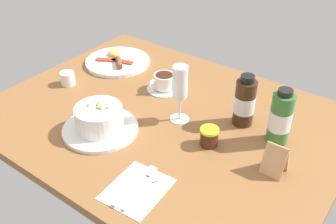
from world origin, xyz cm
name	(u,v)px	position (x,y,z in cm)	size (l,w,h in cm)	color
ground_plane	(164,120)	(0.00, 0.00, -1.50)	(110.00, 84.00, 3.00)	brown
porridge_bowl	(99,120)	(-10.78, -17.57, 3.92)	(22.91, 22.91, 9.04)	white
cutlery_setting	(138,188)	(14.17, -29.23, 0.26)	(14.62, 17.28, 0.90)	white
coffee_cup	(164,83)	(-10.02, 13.39, 2.67)	(12.32, 12.44, 5.83)	white
creamer_jug	(67,78)	(-40.29, -4.41, 2.46)	(6.12, 5.11, 5.38)	white
wine_glass	(180,85)	(4.96, 1.67, 12.45)	(6.15, 6.15, 18.66)	white
jam_jar	(209,137)	(19.07, -3.63, 2.80)	(5.44, 5.44, 5.52)	#462315
sauce_bottle_brown	(245,102)	(21.76, 11.77, 7.60)	(6.41, 6.41, 16.72)	#382314
sauce_bottle_green	(280,118)	(34.02, 9.58, 8.06)	(6.42, 6.42, 17.40)	#337233
breakfast_plate	(117,61)	(-37.19, 18.52, 0.90)	(25.47, 25.47, 3.70)	white
menu_card	(276,159)	(38.80, -3.14, 4.43)	(5.93, 5.29, 8.96)	tan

